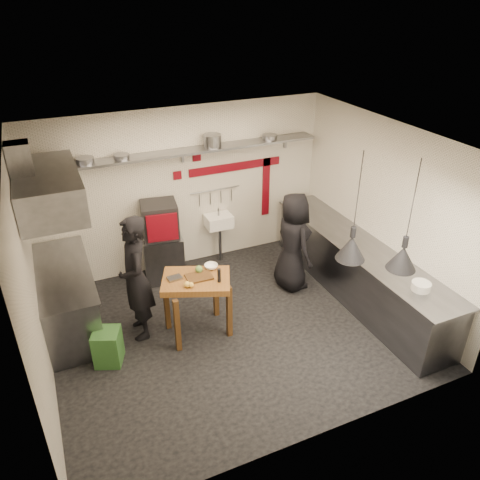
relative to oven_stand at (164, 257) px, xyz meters
name	(u,v)px	position (x,y,z in m)	size (l,w,h in m)	color
floor	(233,328)	(0.53, -1.75, -0.40)	(5.00, 5.00, 0.00)	black
ceiling	(231,143)	(0.53, -1.75, 2.40)	(5.00, 5.00, 0.00)	beige
wall_back	(184,190)	(0.53, 0.35, 1.00)	(5.00, 0.04, 2.80)	silver
wall_front	(317,342)	(0.53, -3.85, 1.00)	(5.00, 0.04, 2.80)	silver
wall_left	(31,289)	(-1.97, -1.75, 1.00)	(0.04, 4.20, 2.80)	silver
wall_right	(383,213)	(3.03, -1.75, 1.00)	(0.04, 4.20, 2.80)	silver
red_band_horiz	(236,167)	(1.48, 0.33, 1.28)	(1.70, 0.02, 0.14)	#630711
red_band_vert	(266,187)	(2.08, 0.33, 0.80)	(0.14, 0.02, 1.10)	#630711
red_tile_a	(197,157)	(0.78, 0.33, 1.55)	(0.14, 0.02, 0.14)	#630711
red_tile_b	(177,175)	(0.43, 0.33, 1.28)	(0.14, 0.02, 0.14)	#630711
back_shelf	(185,152)	(0.53, 0.17, 1.72)	(4.60, 0.34, 0.04)	slate
shelf_bracket_left	(59,172)	(-1.37, 0.32, 1.62)	(0.04, 0.06, 0.24)	slate
shelf_bracket_mid	(182,155)	(0.53, 0.32, 1.62)	(0.04, 0.06, 0.24)	slate
shelf_bracket_right	(285,141)	(2.43, 0.32, 1.62)	(0.04, 0.06, 0.24)	slate
pan_far_left	(85,161)	(-0.99, 0.17, 1.79)	(0.26, 0.26, 0.09)	slate
pan_mid_left	(121,156)	(-0.46, 0.17, 1.78)	(0.24, 0.24, 0.07)	slate
stock_pot	(213,141)	(1.01, 0.17, 1.84)	(0.29, 0.29, 0.20)	slate
pan_right	(270,137)	(2.05, 0.17, 1.78)	(0.25, 0.25, 0.08)	slate
oven_stand	(164,257)	(0.00, 0.00, 0.00)	(0.65, 0.59, 0.80)	slate
combi_oven	(160,220)	(0.00, 0.02, 0.69)	(0.57, 0.53, 0.58)	black
oven_door	(162,228)	(-0.04, -0.27, 0.69)	(0.48, 0.03, 0.46)	#630711
oven_glass	(162,228)	(-0.04, -0.27, 0.69)	(0.39, 0.02, 0.34)	black
hand_sink	(219,221)	(1.08, 0.17, 0.38)	(0.46, 0.34, 0.22)	white
sink_tap	(218,212)	(1.08, 0.17, 0.56)	(0.03, 0.03, 0.14)	slate
sink_drain	(220,244)	(1.08, 0.13, -0.06)	(0.06, 0.06, 0.66)	slate
utensil_rail	(215,190)	(1.08, 0.31, 0.92)	(0.02, 0.02, 0.90)	slate
counter_right	(357,271)	(2.68, -1.75, 0.05)	(0.70, 3.80, 0.90)	slate
counter_right_top	(360,245)	(2.68, -1.75, 0.52)	(0.76, 3.90, 0.03)	slate
plate_stack	(421,286)	(2.65, -3.07, 0.59)	(0.25, 0.25, 0.11)	white
small_bowl_right	(418,288)	(2.63, -3.05, 0.56)	(0.19, 0.19, 0.05)	white
counter_left	(68,299)	(-1.62, -0.70, 0.05)	(0.70, 1.90, 0.90)	slate
counter_left_top	(62,272)	(-1.62, -0.70, 0.52)	(0.76, 2.00, 0.03)	slate
extractor_hood	(48,190)	(-1.57, -0.70, 1.75)	(0.78, 1.60, 0.50)	slate
hood_duct	(20,163)	(-1.82, -0.70, 2.15)	(0.28, 0.28, 0.50)	slate
green_bin	(108,347)	(-1.25, -1.72, -0.15)	(0.34, 0.34, 0.50)	#285724
prep_table	(197,305)	(0.05, -1.61, 0.06)	(0.92, 0.64, 0.92)	brown
cutting_board	(199,277)	(0.09, -1.61, 0.53)	(0.35, 0.25, 0.03)	#472C14
pepper_mill	(219,275)	(0.31, -1.81, 0.62)	(0.05, 0.05, 0.20)	black
lemon_a	(187,284)	(-0.13, -1.76, 0.56)	(0.09, 0.09, 0.09)	gold
lemon_b	(191,285)	(-0.08, -1.79, 0.56)	(0.07, 0.07, 0.07)	gold
veg_ball	(199,269)	(0.14, -1.48, 0.57)	(0.11, 0.11, 0.11)	#547D38
steel_tray	(175,278)	(-0.22, -1.51, 0.54)	(0.19, 0.13, 0.03)	slate
bowl	(211,266)	(0.33, -1.45, 0.55)	(0.19, 0.19, 0.06)	white
heat_lamp_near	(356,208)	(1.80, -2.62, 1.68)	(0.38, 0.38, 1.43)	black
heat_lamp_far	(410,217)	(2.21, -3.09, 1.69)	(0.36, 0.36, 1.42)	black
chef_left	(136,279)	(-0.71, -1.29, 0.52)	(0.67, 0.44, 1.84)	black
chef_right	(293,242)	(1.86, -1.10, 0.43)	(0.81, 0.53, 1.66)	black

